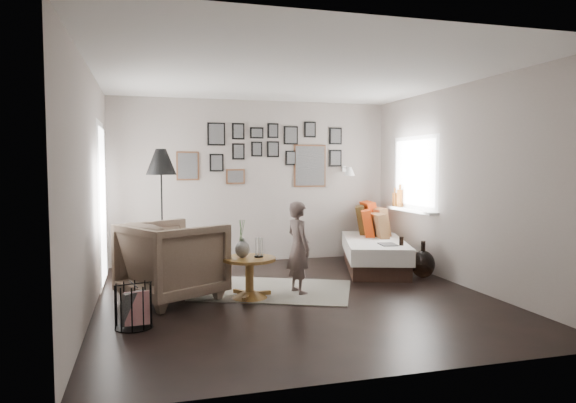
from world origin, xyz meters
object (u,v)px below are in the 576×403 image
object	(u,v)px
demijohn_large	(401,262)
daybed	(372,248)
floor_lamp	(161,167)
magazine_basket	(134,306)
demijohn_small	(423,264)
child	(299,247)
pedestal_table	(250,280)
vase	(242,246)
armchair	(173,261)

from	to	relation	value
demijohn_large	daybed	bearing A→B (deg)	98.12
floor_lamp	magazine_basket	bearing A→B (deg)	-98.58
demijohn_small	demijohn_large	bearing A→B (deg)	156.08
daybed	child	distance (m)	1.99
magazine_basket	child	size ratio (longest dim) A/B	0.38
demijohn_large	demijohn_small	distance (m)	0.30
floor_lamp	demijohn_small	world-z (taller)	floor_lamp
floor_lamp	demijohn_large	world-z (taller)	floor_lamp
magazine_basket	floor_lamp	bearing A→B (deg)	81.42
floor_lamp	demijohn_small	xyz separation A→B (m)	(3.48, -1.04, -1.35)
demijohn_small	child	bearing A→B (deg)	-169.01
daybed	demijohn_large	world-z (taller)	daybed
child	pedestal_table	bearing A→B (deg)	84.76
demijohn_small	vase	bearing A→B (deg)	-170.52
daybed	magazine_basket	distance (m)	4.03
pedestal_table	child	xyz separation A→B (m)	(0.62, 0.08, 0.34)
pedestal_table	demijohn_large	world-z (taller)	demijohn_large
demijohn_large	demijohn_small	bearing A→B (deg)	-23.92
demijohn_large	floor_lamp	bearing A→B (deg)	164.02
armchair	demijohn_large	distance (m)	3.17
demijohn_large	magazine_basket	bearing A→B (deg)	-159.24
pedestal_table	floor_lamp	distance (m)	2.20
demijohn_small	child	size ratio (longest dim) A/B	0.46
armchair	floor_lamp	world-z (taller)	floor_lamp
magazine_basket	demijohn_small	distance (m)	4.01
floor_lamp	demijohn_small	size ratio (longest dim) A/B	3.47
pedestal_table	demijohn_large	bearing A→B (deg)	14.28
vase	floor_lamp	size ratio (longest dim) A/B	0.25
vase	child	bearing A→B (deg)	5.28
floor_lamp	child	world-z (taller)	floor_lamp
magazine_basket	vase	bearing A→B (deg)	33.26
armchair	magazine_basket	world-z (taller)	armchair
daybed	demijohn_small	xyz separation A→B (m)	(0.38, -0.86, -0.11)
floor_lamp	child	size ratio (longest dim) A/B	1.59
vase	child	size ratio (longest dim) A/B	0.39
pedestal_table	floor_lamp	bearing A→B (deg)	122.16
pedestal_table	floor_lamp	xyz separation A→B (m)	(-0.94, 1.50, 1.32)
daybed	floor_lamp	distance (m)	3.34
daybed	floor_lamp	size ratio (longest dim) A/B	1.18
vase	demijohn_large	distance (m)	2.44
pedestal_table	vase	bearing A→B (deg)	165.96
magazine_basket	daybed	bearing A→B (deg)	31.26
magazine_basket	demijohn_small	world-z (taller)	demijohn_small
demijohn_small	child	world-z (taller)	child
pedestal_table	magazine_basket	world-z (taller)	pedestal_table
daybed	vase	bearing A→B (deg)	-131.84
vase	demijohn_large	size ratio (longest dim) A/B	0.78
magazine_basket	demijohn_small	xyz separation A→B (m)	(3.82, 1.22, -0.02)
vase	floor_lamp	world-z (taller)	floor_lamp
magazine_basket	child	distance (m)	2.12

